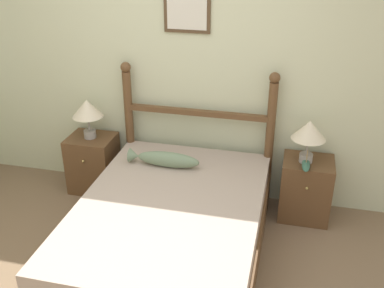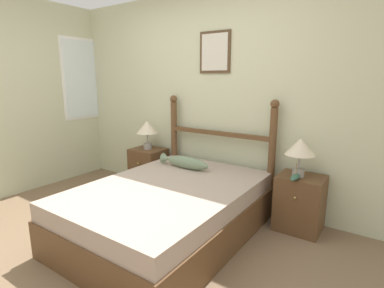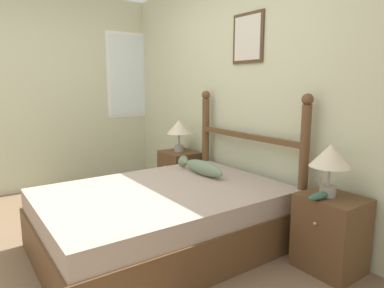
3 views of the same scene
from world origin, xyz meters
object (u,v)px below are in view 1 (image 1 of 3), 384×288
at_px(nightstand_left, 93,163).
at_px(nightstand_right, 305,189).
at_px(bed, 170,230).
at_px(table_lamp_left, 87,110).
at_px(table_lamp_right, 309,132).
at_px(model_boat, 306,164).
at_px(fish_pillow, 164,159).

height_order(nightstand_left, nightstand_right, same).
bearing_deg(nightstand_left, bed, -38.88).
distance_m(table_lamp_left, table_lamp_right, 2.04).
distance_m(bed, table_lamp_right, 1.42).
bearing_deg(model_boat, nightstand_left, 176.61).
xyz_separation_m(bed, table_lamp_left, (-1.03, 0.83, 0.60)).
bearing_deg(model_boat, fish_pillow, -172.45).
height_order(nightstand_right, table_lamp_right, table_lamp_right).
xyz_separation_m(table_lamp_left, fish_pillow, (0.83, -0.28, -0.28)).
relative_size(nightstand_left, fish_pillow, 0.90).
height_order(bed, model_boat, model_boat).
relative_size(table_lamp_left, table_lamp_right, 1.00).
height_order(nightstand_left, fish_pillow, fish_pillow).
xyz_separation_m(nightstand_right, fish_pillow, (-1.24, -0.28, 0.30)).
height_order(bed, table_lamp_left, table_lamp_left).
distance_m(bed, nightstand_left, 1.33).
xyz_separation_m(bed, fish_pillow, (-0.21, 0.55, 0.33)).
height_order(nightstand_right, model_boat, model_boat).
height_order(table_lamp_right, fish_pillow, table_lamp_right).
xyz_separation_m(model_boat, fish_pillow, (-1.21, -0.16, -0.01)).
xyz_separation_m(nightstand_right, model_boat, (-0.03, -0.12, 0.31)).
relative_size(nightstand_right, table_lamp_left, 1.47).
distance_m(bed, nightstand_right, 1.33).
bearing_deg(model_boat, nightstand_right, 76.82).
relative_size(nightstand_right, model_boat, 2.29).
distance_m(table_lamp_right, model_boat, 0.28).
xyz_separation_m(nightstand_left, table_lamp_right, (2.04, -0.02, 0.57)).
bearing_deg(nightstand_left, nightstand_right, 0.00).
bearing_deg(bed, model_boat, 35.34).
xyz_separation_m(nightstand_right, table_lamp_right, (-0.03, -0.02, 0.57)).
bearing_deg(table_lamp_right, table_lamp_left, 179.46).
bearing_deg(table_lamp_right, nightstand_right, 37.00).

